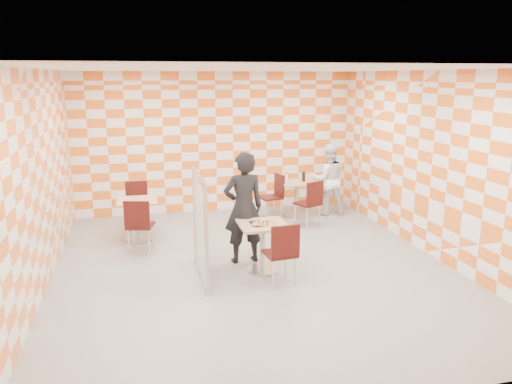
# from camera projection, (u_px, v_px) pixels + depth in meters

# --- Properties ---
(room_shell) EXTENTS (7.00, 7.00, 7.00)m
(room_shell) POSITION_uv_depth(u_px,v_px,m) (245.00, 166.00, 7.95)
(room_shell) COLOR gray
(room_shell) RESTS_ON ground
(main_table) EXTENTS (0.70, 0.70, 0.75)m
(main_table) POSITION_uv_depth(u_px,v_px,m) (263.00, 239.00, 7.51)
(main_table) COLOR tan
(main_table) RESTS_ON ground
(second_table) EXTENTS (0.70, 0.70, 0.75)m
(second_table) POSITION_uv_depth(u_px,v_px,m) (297.00, 193.00, 10.47)
(second_table) COLOR tan
(second_table) RESTS_ON ground
(empty_table) EXTENTS (0.70, 0.70, 0.75)m
(empty_table) POSITION_uv_depth(u_px,v_px,m) (138.00, 213.00, 8.94)
(empty_table) COLOR tan
(empty_table) RESTS_ON ground
(chair_main_front) EXTENTS (0.46, 0.47, 0.92)m
(chair_main_front) POSITION_uv_depth(u_px,v_px,m) (282.00, 249.00, 6.95)
(chair_main_front) COLOR #380D0B
(chair_main_front) RESTS_ON ground
(chair_second_front) EXTENTS (0.56, 0.57, 0.92)m
(chair_second_front) POSITION_uv_depth(u_px,v_px,m) (311.00, 200.00, 9.74)
(chair_second_front) COLOR #380D0B
(chair_second_front) RESTS_ON ground
(chair_second_side) EXTENTS (0.49, 0.49, 0.92)m
(chair_second_side) POSITION_uv_depth(u_px,v_px,m) (275.00, 193.00, 10.35)
(chair_second_side) COLOR #380D0B
(chair_second_side) RESTS_ON ground
(chair_empty_near) EXTENTS (0.51, 0.52, 0.92)m
(chair_empty_near) POSITION_uv_depth(u_px,v_px,m) (139.00, 222.00, 8.27)
(chair_empty_near) COLOR #380D0B
(chair_empty_near) RESTS_ON ground
(chair_empty_far) EXTENTS (0.42, 0.43, 0.92)m
(chair_empty_far) POSITION_uv_depth(u_px,v_px,m) (137.00, 201.00, 9.62)
(chair_empty_far) COLOR #380D0B
(chair_empty_far) RESTS_ON ground
(partition) EXTENTS (0.08, 1.38, 1.55)m
(partition) POSITION_uv_depth(u_px,v_px,m) (200.00, 226.00, 7.19)
(partition) COLOR white
(partition) RESTS_ON ground
(man_dark) EXTENTS (0.68, 0.48, 1.77)m
(man_dark) POSITION_uv_depth(u_px,v_px,m) (244.00, 208.00, 7.82)
(man_dark) COLOR black
(man_dark) RESTS_ON ground
(man_white) EXTENTS (0.80, 0.65, 1.53)m
(man_white) POSITION_uv_depth(u_px,v_px,m) (328.00, 179.00, 10.59)
(man_white) COLOR white
(man_white) RESTS_ON ground
(pizza_on_foil) EXTENTS (0.40, 0.40, 0.04)m
(pizza_on_foil) POSITION_uv_depth(u_px,v_px,m) (263.00, 223.00, 7.44)
(pizza_on_foil) COLOR silver
(pizza_on_foil) RESTS_ON main_table
(sport_bottle) EXTENTS (0.06, 0.06, 0.20)m
(sport_bottle) POSITION_uv_depth(u_px,v_px,m) (286.00, 177.00, 10.43)
(sport_bottle) COLOR white
(sport_bottle) RESTS_ON second_table
(soda_bottle) EXTENTS (0.07, 0.07, 0.23)m
(soda_bottle) POSITION_uv_depth(u_px,v_px,m) (304.00, 177.00, 10.42)
(soda_bottle) COLOR black
(soda_bottle) RESTS_ON second_table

